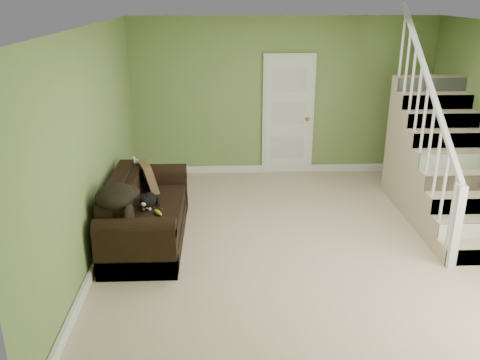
{
  "coord_description": "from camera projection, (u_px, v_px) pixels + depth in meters",
  "views": [
    {
      "loc": [
        -1.05,
        -5.59,
        2.95
      ],
      "look_at": [
        -0.81,
        0.1,
        0.83
      ],
      "focal_mm": 38.0,
      "sensor_mm": 36.0,
      "label": 1
    }
  ],
  "objects": [
    {
      "name": "staircase",
      "position": [
        439.0,
        168.0,
        7.06
      ],
      "size": [
        1.0,
        2.51,
        2.82
      ],
      "color": "tan",
      "rests_on": "floor"
    },
    {
      "name": "floor",
      "position": [
        306.0,
        244.0,
        6.3
      ],
      "size": [
        5.0,
        5.5,
        0.01
      ],
      "primitive_type": "cube",
      "color": "tan",
      "rests_on": "ground"
    },
    {
      "name": "throw_blanket",
      "position": [
        115.0,
        196.0,
        5.59
      ],
      "size": [
        0.46,
        0.58,
        0.23
      ],
      "primitive_type": "ellipsoid",
      "rotation": [
        0.0,
        0.0,
        -0.07
      ],
      "color": "black",
      "rests_on": "sofa"
    },
    {
      "name": "cat",
      "position": [
        148.0,
        201.0,
        6.25
      ],
      "size": [
        0.24,
        0.5,
        0.24
      ],
      "rotation": [
        0.0,
        0.0,
        -0.13
      ],
      "color": "black",
      "rests_on": "sofa"
    },
    {
      "name": "banana",
      "position": [
        158.0,
        213.0,
        6.08
      ],
      "size": [
        0.14,
        0.18,
        0.05
      ],
      "primitive_type": "ellipsoid",
      "rotation": [
        0.0,
        0.0,
        0.57
      ],
      "color": "yellow",
      "rests_on": "sofa"
    },
    {
      "name": "ceiling",
      "position": [
        317.0,
        26.0,
        5.4
      ],
      "size": [
        5.0,
        5.5,
        0.01
      ],
      "primitive_type": "cube",
      "color": "white",
      "rests_on": "wall_back"
    },
    {
      "name": "baseboard_back",
      "position": [
        281.0,
        168.0,
        8.83
      ],
      "size": [
        5.0,
        0.04,
        0.12
      ],
      "primitive_type": "cube",
      "color": "white",
      "rests_on": "floor"
    },
    {
      "name": "baseboard_left",
      "position": [
        105.0,
        244.0,
        6.19
      ],
      "size": [
        0.04,
        5.5,
        0.12
      ],
      "primitive_type": "cube",
      "color": "white",
      "rests_on": "floor"
    },
    {
      "name": "door",
      "position": [
        288.0,
        115.0,
        8.49
      ],
      "size": [
        0.86,
        0.12,
        2.02
      ],
      "color": "white",
      "rests_on": "floor"
    },
    {
      "name": "side_table",
      "position": [
        135.0,
        193.0,
        7.12
      ],
      "size": [
        0.55,
        0.55,
        0.8
      ],
      "rotation": [
        0.0,
        0.0,
        -0.17
      ],
      "color": "black",
      "rests_on": "floor"
    },
    {
      "name": "wall_left",
      "position": [
        92.0,
        146.0,
        5.75
      ],
      "size": [
        0.04,
        5.5,
        2.6
      ],
      "primitive_type": "cube",
      "color": "#718D4C",
      "rests_on": "floor"
    },
    {
      "name": "throw_pillow",
      "position": [
        149.0,
        177.0,
        6.79
      ],
      "size": [
        0.32,
        0.46,
        0.43
      ],
      "primitive_type": "cube",
      "rotation": [
        0.0,
        -0.24,
        0.33
      ],
      "color": "#4D341F",
      "rests_on": "sofa"
    },
    {
      "name": "wall_front",
      "position": [
        384.0,
        263.0,
        3.28
      ],
      "size": [
        5.0,
        0.04,
        2.6
      ],
      "primitive_type": "cube",
      "color": "#718D4C",
      "rests_on": "floor"
    },
    {
      "name": "wall_back",
      "position": [
        282.0,
        97.0,
        8.43
      ],
      "size": [
        5.0,
        0.04,
        2.6
      ],
      "primitive_type": "cube",
      "color": "#718D4C",
      "rests_on": "floor"
    },
    {
      "name": "sofa",
      "position": [
        144.0,
        217.0,
        6.34
      ],
      "size": [
        0.88,
        2.04,
        0.81
      ],
      "color": "black",
      "rests_on": "floor"
    }
  ]
}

